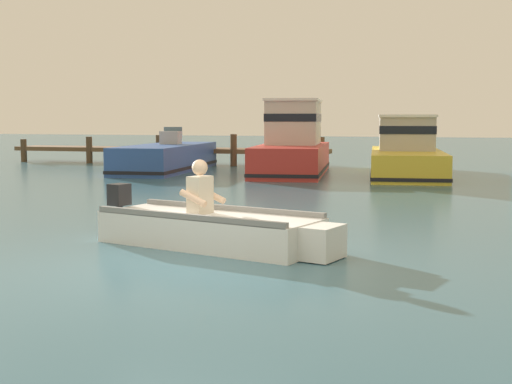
# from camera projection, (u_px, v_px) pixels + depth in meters

# --- Properties ---
(ground_plane) EXTENTS (120.00, 120.00, 0.00)m
(ground_plane) POSITION_uv_depth(u_px,v_px,m) (178.00, 267.00, 8.28)
(ground_plane) COLOR #386070
(wooden_dock) EXTENTS (12.73, 1.64, 1.17)m
(wooden_dock) POSITION_uv_depth(u_px,v_px,m) (167.00, 150.00, 27.14)
(wooden_dock) COLOR brown
(wooden_dock) RESTS_ON ground
(rowboat_with_person) EXTENTS (3.69, 1.87, 1.19)m
(rowboat_with_person) POSITION_uv_depth(u_px,v_px,m) (213.00, 229.00, 9.56)
(rowboat_with_person) COLOR white
(rowboat_with_person) RESTS_ON ground
(moored_boat_blue) EXTENTS (2.49, 6.30, 1.46)m
(moored_boat_blue) POSITION_uv_depth(u_px,v_px,m) (167.00, 158.00, 23.42)
(moored_boat_blue) COLOR #2D519E
(moored_boat_blue) RESTS_ON ground
(moored_boat_red) EXTENTS (2.86, 6.04, 2.36)m
(moored_boat_red) POSITION_uv_depth(u_px,v_px,m) (293.00, 146.00, 22.24)
(moored_boat_red) COLOR #B72D28
(moored_boat_red) RESTS_ON ground
(moored_boat_yellow) EXTENTS (2.91, 6.66, 1.86)m
(moored_boat_yellow) POSITION_uv_depth(u_px,v_px,m) (406.00, 153.00, 21.62)
(moored_boat_yellow) COLOR gold
(moored_boat_yellow) RESTS_ON ground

